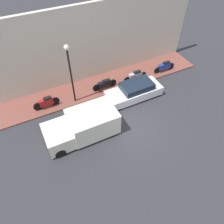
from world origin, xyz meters
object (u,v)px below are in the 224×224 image
object	(u,v)px
motorcycle_red	(46,102)
streetlamp	(70,66)
delivery_van	(82,126)
motorcycle_blue	(165,66)
parked_car	(135,91)
motorcycle_black	(105,84)
scooter_silver	(135,76)

from	to	relation	value
motorcycle_red	streetlamp	size ratio (longest dim) A/B	0.41
delivery_van	streetlamp	world-z (taller)	streetlamp
delivery_van	streetlamp	size ratio (longest dim) A/B	1.00
motorcycle_red	motorcycle_blue	xyz separation A→B (m)	(-0.10, -9.99, -0.02)
parked_car	motorcycle_black	xyz separation A→B (m)	(1.81, 1.57, -0.08)
motorcycle_black	motorcycle_blue	xyz separation A→B (m)	(-0.18, -5.44, 0.04)
motorcycle_red	motorcycle_blue	world-z (taller)	motorcycle_red
motorcycle_red	motorcycle_blue	distance (m)	9.99
motorcycle_blue	delivery_van	bearing A→B (deg)	110.78
parked_car	scooter_silver	xyz separation A→B (m)	(1.64, -1.05, -0.06)
parked_car	motorcycle_red	xyz separation A→B (m)	(1.73, 6.12, -0.03)
parked_car	motorcycle_red	bearing A→B (deg)	74.18
motorcycle_red	streetlamp	bearing A→B (deg)	-96.15
parked_car	streetlamp	xyz separation A→B (m)	(1.52, 4.12, 2.51)
motorcycle_black	streetlamp	bearing A→B (deg)	96.53
motorcycle_black	scooter_silver	size ratio (longest dim) A/B	0.97
motorcycle_blue	streetlamp	world-z (taller)	streetlamp
scooter_silver	parked_car	bearing A→B (deg)	147.37
delivery_van	motorcycle_black	bearing A→B (deg)	-42.28
delivery_van	motorcycle_blue	world-z (taller)	delivery_van
motorcycle_black	delivery_van	bearing A→B (deg)	137.72
motorcycle_black	streetlamp	world-z (taller)	streetlamp
scooter_silver	delivery_van	bearing A→B (deg)	119.55
motorcycle_black	parked_car	bearing A→B (deg)	-138.99
delivery_van	motorcycle_black	xyz separation A→B (m)	(3.42, -3.11, -0.35)
delivery_van	motorcycle_blue	size ratio (longest dim) A/B	2.28
delivery_van	parked_car	bearing A→B (deg)	-71.01
parked_car	motorcycle_blue	world-z (taller)	parked_car
delivery_van	motorcycle_black	distance (m)	4.64
parked_car	streetlamp	bearing A→B (deg)	69.75
scooter_silver	motorcycle_black	bearing A→B (deg)	86.27
motorcycle_black	motorcycle_blue	size ratio (longest dim) A/B	1.00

